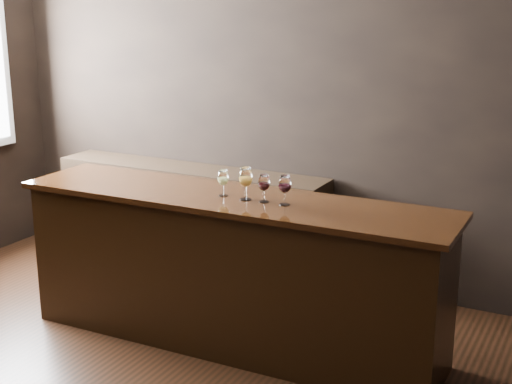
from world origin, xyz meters
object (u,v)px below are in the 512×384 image
at_px(bar_counter, 231,274).
at_px(glass_amber, 246,178).
at_px(glass_white, 223,178).
at_px(glass_red_b, 285,185).
at_px(back_bar_shelf, 190,218).
at_px(glass_red_a, 264,183).

distance_m(bar_counter, glass_amber, 0.67).
bearing_deg(glass_amber, glass_white, 175.58).
distance_m(bar_counter, glass_white, 0.64).
relative_size(glass_amber, glass_red_b, 1.12).
height_order(back_bar_shelf, glass_amber, glass_amber).
height_order(glass_white, glass_red_a, glass_red_a).
height_order(glass_amber, glass_red_a, glass_amber).
bearing_deg(bar_counter, back_bar_shelf, 132.47).
bearing_deg(back_bar_shelf, glass_red_a, -40.81).
bearing_deg(glass_red_a, back_bar_shelf, 139.19).
distance_m(back_bar_shelf, glass_red_b, 1.88).
relative_size(bar_counter, glass_amber, 13.51).
distance_m(glass_red_a, glass_red_b, 0.14).
relative_size(bar_counter, back_bar_shelf, 1.15).
bearing_deg(bar_counter, glass_red_b, -3.45).
height_order(bar_counter, back_bar_shelf, bar_counter).
xyz_separation_m(glass_white, glass_red_b, (0.43, -0.01, 0.01)).
height_order(glass_white, glass_red_b, glass_red_b).
relative_size(glass_white, glass_red_a, 0.97).
distance_m(glass_white, glass_amber, 0.17).
distance_m(glass_white, glass_red_a, 0.29).
bearing_deg(glass_white, glass_red_b, -0.70).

